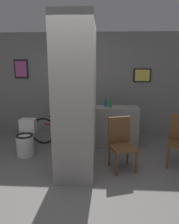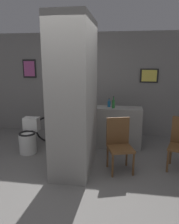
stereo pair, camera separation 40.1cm
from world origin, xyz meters
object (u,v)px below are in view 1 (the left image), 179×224
at_px(bicycle, 64,131).
at_px(bottle_tall, 111,103).
at_px(toilet, 26,140).
at_px(chair_near_pillar, 121,141).

height_order(bicycle, bottle_tall, bottle_tall).
bearing_deg(bottle_tall, toilet, -162.87).
bearing_deg(bicycle, bottle_tall, -3.66).
xyz_separation_m(chair_near_pillar, bicycle, (-1.23, 1.08, -0.18)).
relative_size(chair_near_pillar, bottle_tall, 3.52).
height_order(toilet, bicycle, toilet).
height_order(chair_near_pillar, bottle_tall, bottle_tall).
bearing_deg(toilet, chair_near_pillar, -13.73).
relative_size(bicycle, bottle_tall, 5.95).
bearing_deg(bottle_tall, bicycle, 176.34).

